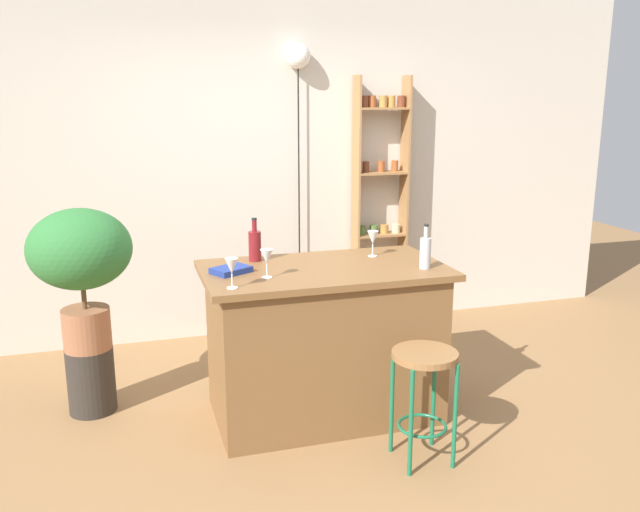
% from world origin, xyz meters
% --- Properties ---
extents(ground, '(12.00, 12.00, 0.00)m').
position_xyz_m(ground, '(0.00, 0.00, 0.00)').
color(ground, olive).
extents(back_wall, '(6.40, 0.10, 2.80)m').
position_xyz_m(back_wall, '(0.00, 1.95, 1.40)').
color(back_wall, beige).
rests_on(back_wall, ground).
extents(kitchen_counter, '(1.45, 0.81, 0.95)m').
position_xyz_m(kitchen_counter, '(0.00, 0.30, 0.48)').
color(kitchen_counter, brown).
rests_on(kitchen_counter, ground).
extents(bar_stool, '(0.35, 0.35, 0.63)m').
position_xyz_m(bar_stool, '(0.35, -0.38, 0.47)').
color(bar_stool, '#196642').
rests_on(bar_stool, ground).
extents(spice_shelf, '(0.45, 0.18, 2.10)m').
position_xyz_m(spice_shelf, '(0.96, 1.79, 1.09)').
color(spice_shelf, '#9E7042').
rests_on(spice_shelf, ground).
extents(plant_stool, '(0.29, 0.29, 0.42)m').
position_xyz_m(plant_stool, '(-1.39, 0.75, 0.21)').
color(plant_stool, '#2D2823').
rests_on(plant_stool, ground).
extents(potted_plant, '(0.61, 0.55, 0.88)m').
position_xyz_m(potted_plant, '(-1.39, 0.75, 0.99)').
color(potted_plant, '#935B3D').
rests_on(potted_plant, plant_stool).
extents(bottle_wine_red, '(0.08, 0.08, 0.27)m').
position_xyz_m(bottle_wine_red, '(-0.36, 0.57, 1.05)').
color(bottle_wine_red, maroon).
rests_on(bottle_wine_red, kitchen_counter).
extents(bottle_spirits_clear, '(0.07, 0.07, 0.27)m').
position_xyz_m(bottle_spirits_clear, '(0.56, 0.10, 1.05)').
color(bottle_spirits_clear, '#B2B2B7').
rests_on(bottle_spirits_clear, kitchen_counter).
extents(wine_glass_left, '(0.07, 0.07, 0.16)m').
position_xyz_m(wine_glass_left, '(-0.38, 0.17, 1.06)').
color(wine_glass_left, silver).
rests_on(wine_glass_left, kitchen_counter).
extents(wine_glass_center, '(0.07, 0.07, 0.16)m').
position_xyz_m(wine_glass_center, '(-0.60, 0.02, 1.06)').
color(wine_glass_center, silver).
rests_on(wine_glass_center, kitchen_counter).
extents(wine_glass_right, '(0.07, 0.07, 0.16)m').
position_xyz_m(wine_glass_right, '(0.38, 0.47, 1.06)').
color(wine_glass_right, silver).
rests_on(wine_glass_right, kitchen_counter).
extents(cookbook, '(0.26, 0.23, 0.03)m').
position_xyz_m(cookbook, '(-0.55, 0.33, 0.96)').
color(cookbook, navy).
rests_on(cookbook, kitchen_counter).
extents(pendant_globe_light, '(0.19, 0.19, 2.33)m').
position_xyz_m(pendant_globe_light, '(0.26, 1.84, 2.19)').
color(pendant_globe_light, black).
rests_on(pendant_globe_light, ground).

